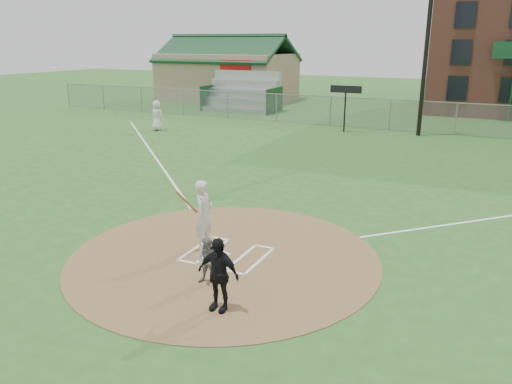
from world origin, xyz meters
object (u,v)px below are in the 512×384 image
at_px(catcher, 209,261).
at_px(batter_at_plate, 204,215).
at_px(umpire, 218,274).
at_px(ondeck_player, 157,116).
at_px(home_plate, 219,254).

relative_size(catcher, batter_at_plate, 0.60).
relative_size(catcher, umpire, 0.71).
bearing_deg(ondeck_player, catcher, 133.86).
height_order(catcher, batter_at_plate, batter_at_plate).
bearing_deg(umpire, batter_at_plate, 126.60).
distance_m(catcher, ondeck_player, 22.07).
bearing_deg(batter_at_plate, catcher, -56.29).
height_order(home_plate, catcher, catcher).
bearing_deg(home_plate, umpire, -60.37).
distance_m(umpire, ondeck_player, 23.30).
height_order(home_plate, umpire, umpire).
xyz_separation_m(catcher, ondeck_player, (-14.05, 17.01, 0.35)).
bearing_deg(home_plate, catcher, -68.53).
bearing_deg(batter_at_plate, umpire, -53.75).
bearing_deg(catcher, batter_at_plate, 114.51).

